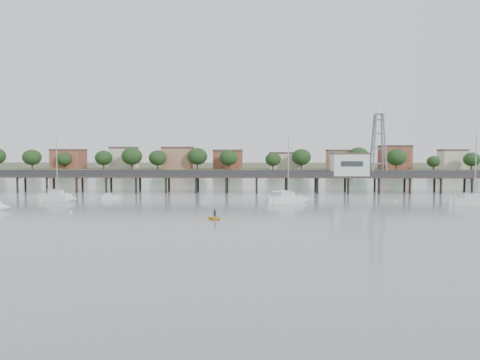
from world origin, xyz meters
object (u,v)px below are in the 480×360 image
Objects in this scene: pier at (242,176)px; yellow_dinghy at (215,219)px; sailboat_b at (61,198)px; sailboat_d at (480,202)px; lattice_tower at (378,145)px; sailboat_c at (292,199)px; white_tender at (111,197)px.

yellow_dinghy is (-2.62, -43.85, -3.79)m from pier.
sailboat_b is (-34.41, -19.92, -3.15)m from pier.
sailboat_d reaches higher than sailboat_b.
lattice_tower is at bearing 0.00° from pier.
sailboat_b is 0.93× the size of sailboat_d.
sailboat_c is at bearing -134.75° from lattice_tower.
sailboat_b reaches higher than white_tender.
lattice_tower is at bearing 26.85° from sailboat_c.
pier is at bearing 162.06° from sailboat_d.
sailboat_c is 3.35× the size of white_tender.
sailboat_d is (76.86, -6.10, -0.00)m from sailboat_b.
yellow_dinghy is at bearing -93.42° from pier.
sailboat_d reaches higher than yellow_dinghy.
yellow_dinghy is (31.79, -23.93, -0.65)m from sailboat_b.
sailboat_b is 3.17× the size of white_tender.
pier is 9.68× the size of lattice_tower.
sailboat_d is at bearing -26.01° from sailboat_c.
lattice_tower is 69.64m from sailboat_b.
sailboat_d is at bearing -67.17° from lattice_tower.
sailboat_d reaches higher than white_tender.
white_tender is (9.08, 2.43, -0.19)m from sailboat_b.
white_tender is (-25.33, -17.48, -3.34)m from pier.
lattice_tower is 1.17× the size of sailboat_d.
lattice_tower reaches higher than white_tender.
sailboat_d reaches higher than pier.
white_tender reaches higher than yellow_dinghy.
lattice_tower is at bearing 29.88° from sailboat_b.
sailboat_c is at bearing -11.07° from white_tender.
lattice_tower reaches higher than pier.
sailboat_b is 4.75× the size of yellow_dinghy.
yellow_dinghy is at bearing -23.91° from sailboat_b.
sailboat_b is 44.45m from sailboat_c.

